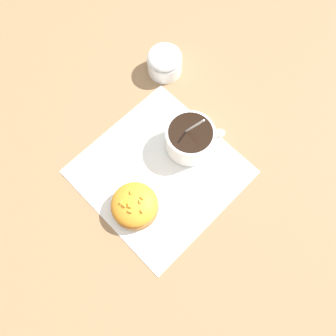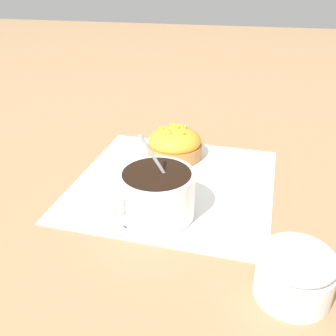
{
  "view_description": "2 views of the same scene",
  "coord_description": "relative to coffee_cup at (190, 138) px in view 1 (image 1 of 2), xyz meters",
  "views": [
    {
      "loc": [
        0.15,
        0.15,
        0.61
      ],
      "look_at": [
        -0.01,
        0.01,
        0.03
      ],
      "focal_mm": 35.0,
      "sensor_mm": 36.0,
      "label": 1
    },
    {
      "loc": [
        -0.48,
        -0.09,
        0.29
      ],
      "look_at": [
        -0.01,
        0.01,
        0.03
      ],
      "focal_mm": 42.0,
      "sensor_mm": 36.0,
      "label": 2
    }
  ],
  "objects": [
    {
      "name": "ground_plane",
      "position": [
        0.08,
        -0.01,
        -0.04
      ],
      "size": [
        3.0,
        3.0,
        0.0
      ],
      "primitive_type": "plane",
      "color": "#93704C"
    },
    {
      "name": "paper_napkin",
      "position": [
        0.08,
        -0.01,
        -0.03
      ],
      "size": [
        0.3,
        0.3,
        0.0
      ],
      "color": "white",
      "rests_on": "ground_plane"
    },
    {
      "name": "coffee_cup",
      "position": [
        0.0,
        0.0,
        0.0
      ],
      "size": [
        0.11,
        0.1,
        0.11
      ],
      "color": "white",
      "rests_on": "paper_napkin"
    },
    {
      "name": "frosted_pastry",
      "position": [
        0.17,
        0.01,
        -0.01
      ],
      "size": [
        0.09,
        0.09,
        0.05
      ],
      "color": "#B2753D",
      "rests_on": "paper_napkin"
    },
    {
      "name": "sugar_bowl",
      "position": [
        -0.1,
        -0.16,
        -0.01
      ],
      "size": [
        0.07,
        0.07,
        0.06
      ],
      "color": "white",
      "rests_on": "ground_plane"
    }
  ]
}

